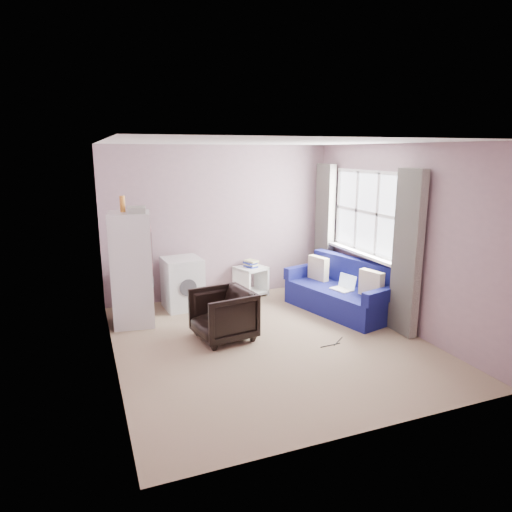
{
  "coord_description": "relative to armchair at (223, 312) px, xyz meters",
  "views": [
    {
      "loc": [
        -2.15,
        -5.05,
        2.4
      ],
      "look_at": [
        0.05,
        0.6,
        1.0
      ],
      "focal_mm": 32.0,
      "sensor_mm": 36.0,
      "label": 1
    }
  ],
  "objects": [
    {
      "name": "room",
      "position": [
        0.54,
        -0.3,
        0.89
      ],
      "size": [
        3.84,
        4.24,
        2.54
      ],
      "color": "#9A7F65",
      "rests_on": "ground"
    },
    {
      "name": "armchair",
      "position": [
        0.0,
        0.0,
        0.0
      ],
      "size": [
        0.76,
        0.79,
        0.72
      ],
      "primitive_type": "imported",
      "rotation": [
        0.0,
        0.0,
        -1.42
      ],
      "color": "black",
      "rests_on": "ground"
    },
    {
      "name": "fridge",
      "position": [
        -1.01,
        0.96,
        0.45
      ],
      "size": [
        0.63,
        0.62,
        1.81
      ],
      "rotation": [
        0.0,
        0.0,
        -0.14
      ],
      "color": "silver",
      "rests_on": "ground"
    },
    {
      "name": "washing_machine",
      "position": [
        -0.23,
        1.39,
        0.05
      ],
      "size": [
        0.61,
        0.61,
        0.8
      ],
      "rotation": [
        0.0,
        0.0,
        0.08
      ],
      "color": "silver",
      "rests_on": "ground"
    },
    {
      "name": "side_table",
      "position": [
        0.99,
        1.6,
        -0.08
      ],
      "size": [
        0.57,
        0.57,
        0.61
      ],
      "rotation": [
        0.0,
        0.0,
        0.33
      ],
      "color": "white",
      "rests_on": "ground"
    },
    {
      "name": "sofa",
      "position": [
        2.03,
        0.37,
        -0.07
      ],
      "size": [
        1.22,
        1.91,
        0.79
      ],
      "rotation": [
        0.0,
        0.0,
        0.26
      ],
      "color": "navy",
      "rests_on": "ground"
    },
    {
      "name": "window_dressing",
      "position": [
        2.31,
        0.39,
        0.74
      ],
      "size": [
        0.17,
        2.62,
        2.18
      ],
      "color": "white",
      "rests_on": "ground"
    },
    {
      "name": "floor_cables",
      "position": [
        1.27,
        -0.67,
        -0.36
      ],
      "size": [
        0.42,
        0.19,
        0.01
      ],
      "rotation": [
        0.0,
        0.0,
        0.42
      ],
      "color": "black",
      "rests_on": "ground"
    }
  ]
}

